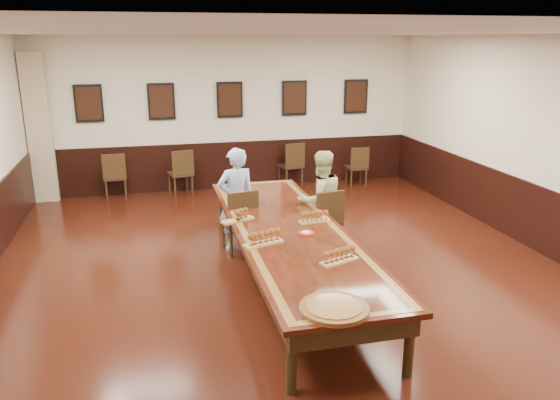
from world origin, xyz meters
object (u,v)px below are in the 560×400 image
object	(u,v)px
spare_chair_c	(291,164)
carved_platter	(334,308)
chair_woman	(323,219)
person_woman	(320,200)
spare_chair_b	(180,172)
conference_table	(289,239)
spare_chair_a	(115,175)
spare_chair_d	(356,166)
chair_man	(239,220)
person_man	(236,200)

from	to	relation	value
spare_chair_c	carved_platter	size ratio (longest dim) A/B	1.47
chair_woman	spare_chair_c	size ratio (longest dim) A/B	1.00
carved_platter	person_woman	bearing A→B (deg)	74.29
spare_chair_b	conference_table	world-z (taller)	spare_chair_b
spare_chair_a	spare_chair_d	world-z (taller)	spare_chair_a
person_woman	conference_table	size ratio (longest dim) A/B	0.31
person_woman	carved_platter	xyz separation A→B (m)	(-0.94, -3.35, 0.01)
chair_man	chair_woman	bearing A→B (deg)	159.87
spare_chair_d	person_woman	size ratio (longest dim) A/B	0.57
chair_man	spare_chair_a	bearing A→B (deg)	-69.96
spare_chair_a	chair_man	bearing A→B (deg)	116.08
spare_chair_d	person_woman	xyz separation A→B (m)	(-1.91, -3.37, 0.33)
spare_chair_c	spare_chair_d	bearing A→B (deg)	155.92
person_man	person_woman	bearing A→B (deg)	159.78
person_man	conference_table	world-z (taller)	person_man
spare_chair_a	person_man	world-z (taller)	person_man
spare_chair_d	chair_woman	bearing A→B (deg)	63.04
spare_chair_a	carved_platter	world-z (taller)	spare_chair_a
spare_chair_c	person_man	distance (m)	3.89
chair_woman	conference_table	size ratio (longest dim) A/B	0.20
spare_chair_a	carved_platter	distance (m)	7.29
spare_chair_c	chair_man	bearing A→B (deg)	52.55
spare_chair_b	person_man	distance (m)	3.39
spare_chair_b	spare_chair_d	distance (m)	3.81
chair_woman	person_man	world-z (taller)	person_man
person_man	conference_table	distance (m)	1.44
chair_man	spare_chair_b	distance (m)	3.48
carved_platter	spare_chair_d	bearing A→B (deg)	66.96
spare_chair_d	conference_table	distance (m)	5.23
person_man	person_woman	xyz separation A→B (m)	(1.26, -0.24, -0.03)
spare_chair_a	spare_chair_b	size ratio (longest dim) A/B	0.99
spare_chair_b	carved_platter	world-z (taller)	spare_chair_b
chair_man	conference_table	bearing A→B (deg)	100.77
person_woman	carved_platter	bearing A→B (deg)	64.23
chair_man	spare_chair_c	distance (m)	3.96
chair_man	person_man	distance (m)	0.32
spare_chair_b	spare_chair_c	bearing A→B (deg)	169.03
chair_woman	carved_platter	xyz separation A→B (m)	(-0.96, -3.24, 0.28)
spare_chair_d	spare_chair_b	bearing A→B (deg)	-1.08
chair_woman	spare_chair_b	size ratio (longest dim) A/B	1.02
person_man	spare_chair_a	bearing A→B (deg)	-69.42
chair_man	spare_chair_b	xyz separation A→B (m)	(-0.65, 3.42, -0.02)
chair_woman	person_woman	xyz separation A→B (m)	(-0.02, 0.10, 0.28)
person_woman	chair_man	bearing A→B (deg)	-16.16
chair_woman	spare_chair_c	xyz separation A→B (m)	(0.49, 3.79, -0.00)
chair_man	person_man	bearing A→B (deg)	-90.00
conference_table	chair_woman	bearing A→B (deg)	51.40
spare_chair_a	spare_chair_d	xyz separation A→B (m)	(5.11, -0.21, -0.04)
chair_man	conference_table	distance (m)	1.33
spare_chair_a	spare_chair_d	bearing A→B (deg)	174.15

